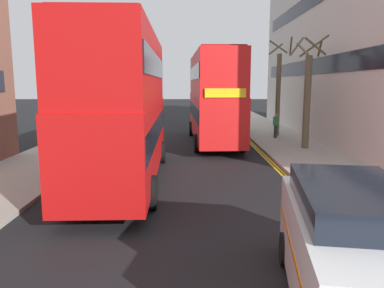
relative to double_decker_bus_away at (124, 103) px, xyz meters
The scene contains 10 objects.
sidewalk_right 9.50m from the double_decker_bus_away, 18.58° to the left, with size 4.00×80.00×0.14m, color #ADA89E.
sidewalk_left 6.06m from the double_decker_bus_away, 147.10° to the left, with size 4.00×80.00×0.14m, color #ADA89E.
kerb_line_outer 7.18m from the double_decker_bus_away, ahead, with size 0.10×56.00×0.01m, color yellow.
kerb_line_inner 7.04m from the double_decker_bus_away, ahead, with size 0.10×56.00×0.01m, color yellow.
double_decker_bus_away is the anchor object (origin of this frame).
double_decker_bus_oncoming 10.22m from the double_decker_bus_away, 67.13° to the left, with size 3.12×10.89×5.64m.
taxi_minivan 10.10m from the double_decker_bus_away, 58.86° to the right, with size 2.62×5.05×2.12m.
pedestrian_far 13.64m from the double_decker_bus_away, 52.43° to the left, with size 0.34×0.22×1.62m.
street_tree_near 11.23m from the double_decker_bus_away, 36.75° to the left, with size 2.27×1.95×6.27m.
street_tree_mid 14.68m from the double_decker_bus_away, 54.12° to the left, with size 1.73×1.61×6.65m.
Camera 1 is at (0.44, -0.99, 3.75)m, focal length 34.96 mm.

